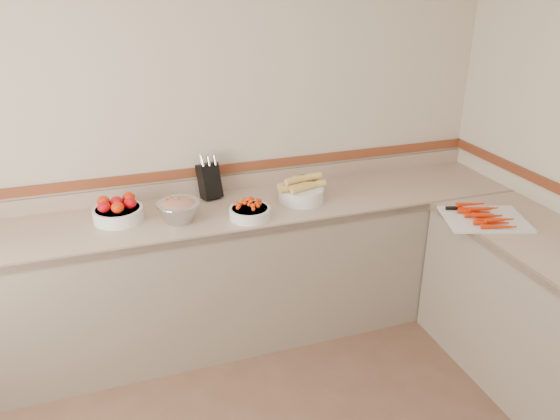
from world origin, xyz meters
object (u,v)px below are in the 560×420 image
object	(u,v)px
corn_bowl	(301,191)
rhubarb_bowl	(179,209)
knife_block	(209,180)
cutting_board	(485,217)
cherry_tomato_bowl	(250,211)
tomato_bowl	(118,211)

from	to	relation	value
corn_bowl	rhubarb_bowl	distance (m)	0.78
knife_block	corn_bowl	world-z (taller)	knife_block
cutting_board	cherry_tomato_bowl	bearing A→B (deg)	159.65
cherry_tomato_bowl	knife_block	bearing A→B (deg)	111.96
cherry_tomato_bowl	corn_bowl	xyz separation A→B (m)	(0.38, 0.15, 0.02)
tomato_bowl	corn_bowl	xyz separation A→B (m)	(1.12, -0.07, 0.01)
tomato_bowl	rhubarb_bowl	world-z (taller)	rhubarb_bowl
corn_bowl	cutting_board	xyz separation A→B (m)	(0.92, -0.63, -0.05)
cherry_tomato_bowl	rhubarb_bowl	distance (m)	0.41
rhubarb_bowl	knife_block	bearing A→B (deg)	50.57
knife_block	rhubarb_bowl	size ratio (longest dim) A/B	1.15
cherry_tomato_bowl	corn_bowl	distance (m)	0.41
knife_block	cherry_tomato_bowl	xyz separation A→B (m)	(0.16, -0.39, -0.08)
cherry_tomato_bowl	rhubarb_bowl	xyz separation A→B (m)	(-0.40, 0.09, 0.03)
tomato_bowl	knife_block	bearing A→B (deg)	16.07
corn_bowl	cutting_board	size ratio (longest dim) A/B	0.58
rhubarb_bowl	cutting_board	bearing A→B (deg)	-18.47
rhubarb_bowl	cutting_board	distance (m)	1.79
cherry_tomato_bowl	cutting_board	bearing A→B (deg)	-20.35
corn_bowl	rhubarb_bowl	size ratio (longest dim) A/B	1.23
cherry_tomato_bowl	cutting_board	size ratio (longest dim) A/B	0.45
cherry_tomato_bowl	cutting_board	xyz separation A→B (m)	(1.30, -0.48, -0.03)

